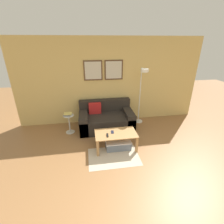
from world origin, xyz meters
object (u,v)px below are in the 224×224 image
object	(u,v)px
storage_bin	(118,144)
cell_phone	(112,132)
side_table	(69,122)
couch	(106,119)
remote_control	(107,135)
book_stack	(68,114)
coffee_table	(116,136)
floor_lamp	(142,88)

from	to	relation	value
storage_bin	cell_phone	world-z (taller)	cell_phone
storage_bin	side_table	bearing A→B (deg)	142.09
storage_bin	cell_phone	bearing A→B (deg)	152.96
couch	remote_control	world-z (taller)	couch
side_table	book_stack	distance (m)	0.25
side_table	book_stack	size ratio (longest dim) A/B	2.37
coffee_table	couch	bearing A→B (deg)	95.49
book_stack	couch	bearing A→B (deg)	7.10
cell_phone	storage_bin	bearing A→B (deg)	-21.92
cell_phone	coffee_table	bearing A→B (deg)	-31.64
storage_bin	cell_phone	distance (m)	0.35
remote_control	book_stack	bearing A→B (deg)	137.10
couch	storage_bin	size ratio (longest dim) A/B	2.52
side_table	cell_phone	xyz separation A→B (m)	(1.09, -0.88, 0.10)
couch	side_table	xyz separation A→B (m)	(-1.05, -0.14, 0.05)
floor_lamp	book_stack	bearing A→B (deg)	-174.48
couch	coffee_table	world-z (taller)	couch
couch	side_table	world-z (taller)	couch
side_table	storage_bin	bearing A→B (deg)	-37.91
couch	floor_lamp	world-z (taller)	floor_lamp
couch	storage_bin	xyz separation A→B (m)	(0.16, -1.09, -0.17)
floor_lamp	book_stack	xyz separation A→B (m)	(-2.15, -0.21, -0.59)
couch	storage_bin	bearing A→B (deg)	-81.70
couch	cell_phone	bearing A→B (deg)	-88.31
side_table	book_stack	xyz separation A→B (m)	(-0.02, 0.01, 0.25)
coffee_table	cell_phone	size ratio (longest dim) A/B	7.01
floor_lamp	cell_phone	world-z (taller)	floor_lamp
couch	floor_lamp	xyz separation A→B (m)	(1.08, 0.07, 0.89)
side_table	remote_control	distance (m)	1.39
book_stack	remote_control	world-z (taller)	book_stack
coffee_table	floor_lamp	size ratio (longest dim) A/B	0.57
coffee_table	book_stack	world-z (taller)	book_stack
storage_bin	book_stack	world-z (taller)	book_stack
coffee_table	remote_control	bearing A→B (deg)	-159.76
floor_lamp	cell_phone	xyz separation A→B (m)	(-1.05, -1.10, -0.74)
book_stack	storage_bin	bearing A→B (deg)	-37.85
storage_bin	floor_lamp	world-z (taller)	floor_lamp
couch	book_stack	world-z (taller)	couch
remote_control	cell_phone	xyz separation A→B (m)	(0.14, 0.13, -0.01)
book_stack	floor_lamp	bearing A→B (deg)	5.52
coffee_table	remote_control	xyz separation A→B (m)	(-0.21, -0.08, 0.09)
coffee_table	storage_bin	xyz separation A→B (m)	(0.06, -0.01, -0.23)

